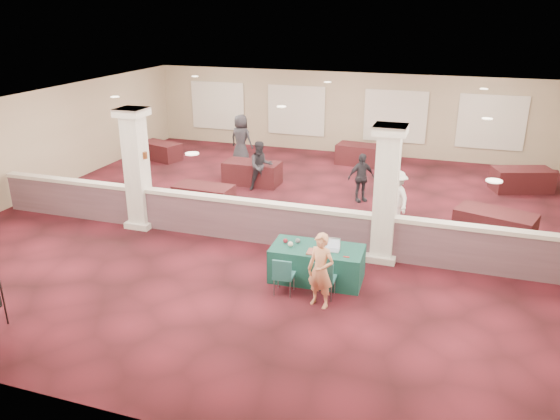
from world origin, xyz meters
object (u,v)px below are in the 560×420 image
(conf_chair_main, at_px, (324,277))
(attendee_c, at_px, (361,178))
(near_table, at_px, (317,264))
(attendee_b, at_px, (396,198))
(far_table_back_right, at_px, (522,180))
(attendee_a, at_px, (261,166))
(conf_chair_side, at_px, (283,273))
(far_table_back_left, at_px, (160,151))
(woman, at_px, (321,271))
(far_table_front_center, at_px, (252,173))
(far_table_front_left, at_px, (204,197))
(attendee_d, at_px, (241,139))
(far_table_back_center, at_px, (362,155))
(far_table_front_right, at_px, (494,226))

(conf_chair_main, xyz_separation_m, attendee_c, (-0.41, 6.12, 0.25))
(near_table, bearing_deg, attendee_b, 70.30)
(near_table, height_order, conf_chair_main, conf_chair_main)
(far_table_back_right, xyz_separation_m, attendee_a, (-8.00, -2.57, 0.43))
(conf_chair_side, xyz_separation_m, far_table_back_left, (-7.83, 8.56, -0.16))
(woman, bearing_deg, attendee_b, 96.28)
(attendee_b, bearing_deg, conf_chair_main, -48.64)
(conf_chair_main, bearing_deg, far_table_front_center, 120.32)
(far_table_front_left, xyz_separation_m, attendee_b, (5.50, 0.50, 0.42))
(attendee_c, bearing_deg, far_table_back_right, -10.41)
(attendee_a, bearing_deg, near_table, -90.31)
(far_table_back_left, xyz_separation_m, attendee_c, (8.26, -2.33, 0.42))
(near_table, bearing_deg, attendee_a, 119.07)
(far_table_front_left, bearing_deg, attendee_a, 64.78)
(attendee_d, bearing_deg, conf_chair_main, 133.07)
(conf_chair_main, distance_m, conf_chair_side, 0.84)
(conf_chair_main, bearing_deg, far_table_back_center, 94.71)
(far_table_front_center, xyz_separation_m, attendee_a, (0.50, -0.51, 0.42))
(near_table, xyz_separation_m, far_table_back_left, (-8.31, 7.69, -0.05))
(far_table_front_right, bearing_deg, far_table_back_right, 77.90)
(near_table, bearing_deg, far_table_front_right, 40.84)
(far_table_back_center, distance_m, attendee_b, 6.00)
(far_table_back_center, relative_size, far_table_back_right, 1.01)
(far_table_front_center, height_order, far_table_front_right, far_table_front_right)
(far_table_back_right, bearing_deg, far_table_front_right, -102.10)
(far_table_back_right, distance_m, attendee_a, 8.41)
(far_table_back_right, height_order, attendee_a, attendee_a)
(conf_chair_main, height_order, woman, woman)
(woman, distance_m, far_table_front_center, 8.13)
(conf_chair_side, bearing_deg, far_table_back_left, 128.28)
(far_table_front_right, bearing_deg, conf_chair_side, -133.95)
(near_table, xyz_separation_m, far_table_back_center, (-0.77, 9.46, -0.01))
(far_table_front_center, relative_size, attendee_c, 1.24)
(far_table_back_right, xyz_separation_m, attendee_d, (-9.81, 0.19, 0.56))
(woman, distance_m, far_table_front_left, 6.38)
(conf_chair_main, height_order, attendee_c, attendee_c)
(conf_chair_side, height_order, far_table_front_right, conf_chair_side)
(far_table_front_center, bearing_deg, attendee_c, -8.68)
(attendee_b, bearing_deg, far_table_front_left, -123.01)
(far_table_back_right, height_order, attendee_d, attendee_d)
(far_table_back_right, relative_size, attendee_a, 1.13)
(far_table_front_right, xyz_separation_m, far_table_back_right, (0.96, 4.50, -0.02))
(far_table_front_right, bearing_deg, attendee_c, 153.75)
(far_table_back_center, bearing_deg, far_table_front_left, -119.86)
(far_table_back_center, bearing_deg, far_table_front_center, -130.70)
(far_table_front_right, relative_size, attendee_d, 1.03)
(far_table_front_right, distance_m, far_table_back_center, 7.47)
(far_table_back_left, bearing_deg, far_table_back_center, 13.25)
(far_table_front_right, height_order, far_table_back_left, far_table_front_right)
(far_table_back_left, relative_size, attendee_a, 1.02)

